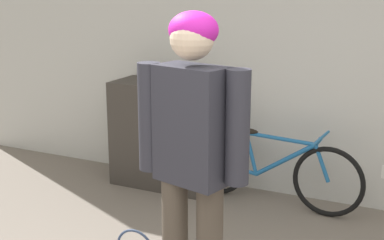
{
  "coord_description": "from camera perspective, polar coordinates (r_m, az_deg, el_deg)",
  "views": [
    {
      "loc": [
        0.91,
        -1.71,
        1.91
      ],
      "look_at": [
        -0.28,
        0.77,
        1.2
      ],
      "focal_mm": 50.0,
      "sensor_mm": 36.0,
      "label": 1
    }
  ],
  "objects": [
    {
      "name": "side_shelf",
      "position": [
        5.11,
        -3.01,
        -1.52
      ],
      "size": [
        0.96,
        0.48,
        1.0
      ],
      "color": "#38332D",
      "rests_on": "ground_plane"
    },
    {
      "name": "banana",
      "position": [
        4.89,
        -1.79,
        4.06
      ],
      "size": [
        0.35,
        0.1,
        0.04
      ],
      "color": "#EAD64C",
      "rests_on": "side_shelf"
    },
    {
      "name": "bicycle",
      "position": [
        4.73,
        8.24,
        -5.15
      ],
      "size": [
        1.65,
        0.46,
        0.68
      ],
      "rotation": [
        0.0,
        0.0,
        -0.06
      ],
      "color": "black",
      "rests_on": "ground_plane"
    },
    {
      "name": "wall_back",
      "position": [
        4.73,
        14.4,
        6.62
      ],
      "size": [
        8.0,
        0.07,
        2.6
      ],
      "color": "silver",
      "rests_on": "ground_plane"
    },
    {
      "name": "person",
      "position": [
        2.88,
        0.01,
        -2.8
      ],
      "size": [
        0.65,
        0.3,
        1.77
      ],
      "rotation": [
        0.0,
        0.0,
        -0.25
      ],
      "color": "#4C4238",
      "rests_on": "ground_plane"
    }
  ]
}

